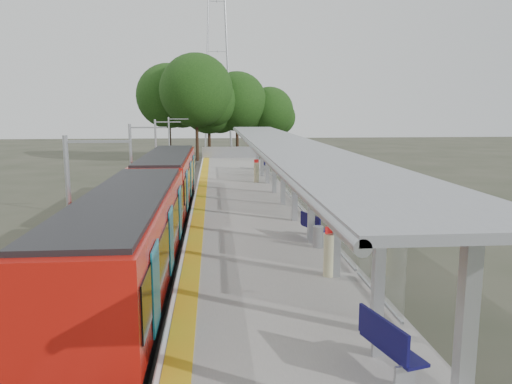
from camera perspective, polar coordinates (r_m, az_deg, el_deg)
trackbed at (r=29.53m, az=-10.08°, el=-2.56°), size 3.00×70.00×0.24m
platform at (r=29.38m, az=-1.33°, el=-1.72°), size 6.00×50.00×1.00m
tactile_strip at (r=29.24m, az=-6.33°, el=-0.81°), size 0.60×50.00×0.02m
end_fence at (r=53.94m, az=-2.97°, el=4.55°), size 6.00×0.10×1.20m
train at (r=23.10m, az=-11.59°, el=-1.06°), size 2.74×27.60×3.62m
canopy at (r=25.26m, az=2.83°, el=4.92°), size 3.27×38.00×3.66m
pylon at (r=82.77m, az=-4.49°, el=18.32°), size 8.00×4.00×38.00m
tree_cluster at (r=61.11m, az=-5.56°, el=10.57°), size 19.48×12.55×12.53m
catenary_masts at (r=28.31m, az=-13.89°, el=2.53°), size 2.08×48.16×5.40m
bench_near at (r=10.66m, az=14.86°, el=-16.40°), size 0.92×1.73×1.13m
bench_mid at (r=20.36m, az=6.52°, el=-3.84°), size 0.94×1.53×1.00m
bench_far at (r=43.46m, az=0.95°, el=3.30°), size 0.66×1.54×1.02m
info_pillar_near at (r=15.86m, az=8.37°, el=-7.10°), size 0.36×0.36×1.61m
info_pillar_far at (r=35.76m, az=0.04°, el=2.26°), size 0.37×0.37×1.65m
litter_bin at (r=19.12m, az=7.10°, el=-5.09°), size 0.53×0.53×0.82m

